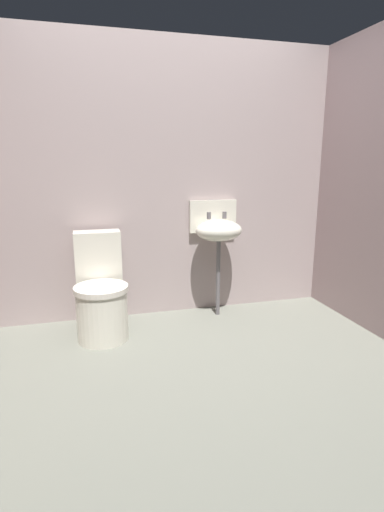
# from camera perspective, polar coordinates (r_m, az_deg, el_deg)

# --- Properties ---
(ground_plane) EXTENTS (3.31, 2.60, 0.08)m
(ground_plane) POSITION_cam_1_polar(r_m,az_deg,el_deg) (2.71, 1.60, -16.74)
(ground_plane) COLOR slate
(wall_back) EXTENTS (3.31, 0.10, 2.29)m
(wall_back) POSITION_cam_1_polar(r_m,az_deg,el_deg) (3.47, -3.88, 10.46)
(wall_back) COLOR #A79492
(wall_back) RESTS_ON ground
(toilet_near_wall) EXTENTS (0.40, 0.59, 0.78)m
(toilet_near_wall) POSITION_cam_1_polar(r_m,az_deg,el_deg) (3.16, -12.81, -5.43)
(toilet_near_wall) COLOR silver
(toilet_near_wall) RESTS_ON ground
(sink) EXTENTS (0.42, 0.35, 0.99)m
(sink) POSITION_cam_1_polar(r_m,az_deg,el_deg) (3.41, 3.68, 3.79)
(sink) COLOR #625D60
(sink) RESTS_ON ground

